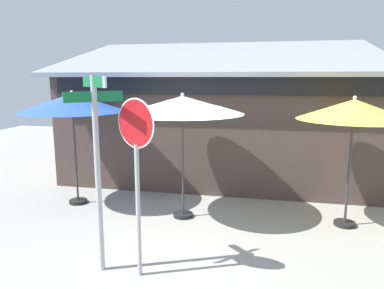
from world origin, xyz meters
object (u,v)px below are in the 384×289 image
at_px(patio_umbrella_royal_blue_left, 72,103).
at_px(patio_umbrella_ivory_center, 183,106).
at_px(street_sign_post, 97,155).
at_px(patio_umbrella_mustard_right, 354,111).
at_px(stop_sign, 137,155).

height_order(patio_umbrella_royal_blue_left, patio_umbrella_ivory_center, patio_umbrella_royal_blue_left).
height_order(street_sign_post, patio_umbrella_mustard_right, street_sign_post).
distance_m(stop_sign, patio_umbrella_mustard_right, 4.55).
bearing_deg(patio_umbrella_ivory_center, patio_umbrella_royal_blue_left, 172.96).
height_order(street_sign_post, patio_umbrella_ivory_center, street_sign_post).
distance_m(street_sign_post, patio_umbrella_royal_blue_left, 3.52).
relative_size(patio_umbrella_royal_blue_left, patio_umbrella_mustard_right, 1.02).
distance_m(patio_umbrella_ivory_center, patio_umbrella_mustard_right, 3.49).
xyz_separation_m(street_sign_post, patio_umbrella_mustard_right, (4.26, 2.70, 0.52)).
bearing_deg(patio_umbrella_mustard_right, stop_sign, -142.88).
bearing_deg(patio_umbrella_royal_blue_left, stop_sign, -47.07).
height_order(patio_umbrella_ivory_center, patio_umbrella_mustard_right, patio_umbrella_ivory_center).
bearing_deg(street_sign_post, patio_umbrella_royal_blue_left, 125.30).
relative_size(street_sign_post, patio_umbrella_royal_blue_left, 1.12).
bearing_deg(stop_sign, patio_umbrella_mustard_right, 37.12).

